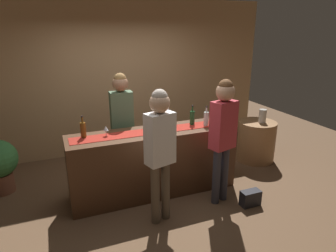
% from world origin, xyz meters
% --- Properties ---
extents(ground_plane, '(10.00, 10.00, 0.00)m').
position_xyz_m(ground_plane, '(0.00, 0.00, 0.00)').
color(ground_plane, brown).
extents(back_wall, '(6.00, 0.12, 2.90)m').
position_xyz_m(back_wall, '(0.00, 1.90, 1.45)').
color(back_wall, tan).
rests_on(back_wall, ground).
extents(bar_counter, '(2.43, 0.60, 0.97)m').
position_xyz_m(bar_counter, '(0.00, 0.00, 0.48)').
color(bar_counter, '#472B19').
rests_on(bar_counter, ground).
extents(counter_runner_cloth, '(2.31, 0.28, 0.01)m').
position_xyz_m(counter_runner_cloth, '(0.00, 0.00, 0.97)').
color(counter_runner_cloth, maroon).
rests_on(counter_runner_cloth, bar_counter).
extents(wine_bottle_amber, '(0.07, 0.07, 0.30)m').
position_xyz_m(wine_bottle_amber, '(-0.95, 0.10, 1.08)').
color(wine_bottle_amber, brown).
rests_on(wine_bottle_amber, bar_counter).
extents(wine_bottle_clear, '(0.07, 0.07, 0.30)m').
position_xyz_m(wine_bottle_clear, '(0.81, -0.05, 1.08)').
color(wine_bottle_clear, '#B2C6C1').
rests_on(wine_bottle_clear, bar_counter).
extents(wine_bottle_green, '(0.07, 0.07, 0.30)m').
position_xyz_m(wine_bottle_green, '(0.64, 0.07, 1.08)').
color(wine_bottle_green, '#194723').
rests_on(wine_bottle_green, bar_counter).
extents(wine_glass_near_customer, '(0.07, 0.07, 0.14)m').
position_xyz_m(wine_glass_near_customer, '(-0.66, 0.04, 1.07)').
color(wine_glass_near_customer, silver).
rests_on(wine_glass_near_customer, bar_counter).
extents(wine_glass_mid_counter, '(0.07, 0.07, 0.14)m').
position_xyz_m(wine_glass_mid_counter, '(1.08, 0.05, 1.07)').
color(wine_glass_mid_counter, silver).
rests_on(wine_glass_mid_counter, bar_counter).
extents(wine_glass_far_end, '(0.07, 0.07, 0.14)m').
position_xyz_m(wine_glass_far_end, '(0.13, -0.01, 1.07)').
color(wine_glass_far_end, silver).
rests_on(wine_glass_far_end, bar_counter).
extents(bartender, '(0.35, 0.24, 1.73)m').
position_xyz_m(bartender, '(-0.31, 0.58, 1.08)').
color(bartender, '#26262B').
rests_on(bartender, ground).
extents(customer_sipping, '(0.38, 0.28, 1.75)m').
position_xyz_m(customer_sipping, '(0.78, -0.59, 1.09)').
color(customer_sipping, '#33333D').
rests_on(customer_sipping, ground).
extents(customer_browsing, '(0.38, 0.28, 1.71)m').
position_xyz_m(customer_browsing, '(-0.16, -0.69, 1.06)').
color(customer_browsing, brown).
rests_on(customer_browsing, ground).
extents(round_side_table, '(0.68, 0.68, 0.74)m').
position_xyz_m(round_side_table, '(2.14, 0.39, 0.37)').
color(round_side_table, '#996B42').
rests_on(round_side_table, ground).
extents(vase_on_side_table, '(0.13, 0.13, 0.24)m').
position_xyz_m(vase_on_side_table, '(2.19, 0.35, 0.86)').
color(vase_on_side_table, '#B7B2A8').
rests_on(vase_on_side_table, round_side_table).
extents(handbag, '(0.28, 0.14, 0.22)m').
position_xyz_m(handbag, '(1.12, -0.85, 0.11)').
color(handbag, black).
rests_on(handbag, ground).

